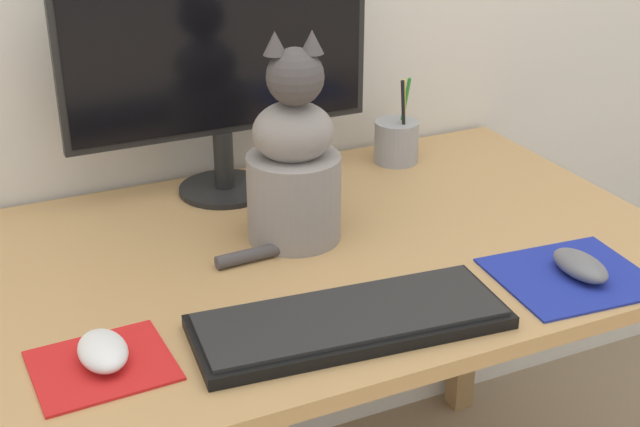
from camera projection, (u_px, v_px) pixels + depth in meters
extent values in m
cube|color=tan|center=(306.00, 256.00, 1.45)|extent=(1.20, 0.74, 0.02)
cube|color=olive|center=(468.00, 283.00, 2.08)|extent=(0.05, 0.05, 0.69)
cylinder|color=black|center=(225.00, 189.00, 1.65)|extent=(0.17, 0.17, 0.01)
cylinder|color=black|center=(224.00, 160.00, 1.63)|extent=(0.04, 0.04, 0.11)
cube|color=black|center=(218.00, 50.00, 1.54)|extent=(0.56, 0.02, 0.30)
cube|color=black|center=(220.00, 51.00, 1.53)|extent=(0.54, 0.00, 0.28)
cube|color=black|center=(350.00, 322.00, 1.22)|extent=(0.45, 0.20, 0.02)
cube|color=black|center=(350.00, 314.00, 1.22)|extent=(0.43, 0.18, 0.01)
cube|color=red|center=(102.00, 366.00, 1.14)|extent=(0.18, 0.16, 0.00)
cube|color=#1E2D9E|center=(571.00, 276.00, 1.35)|extent=(0.24, 0.22, 0.00)
ellipsoid|color=white|center=(103.00, 351.00, 1.14)|extent=(0.06, 0.10, 0.03)
ellipsoid|color=slate|center=(580.00, 266.00, 1.35)|extent=(0.06, 0.11, 0.03)
cylinder|color=gray|center=(295.00, 197.00, 1.45)|extent=(0.19, 0.19, 0.14)
ellipsoid|color=gray|center=(294.00, 132.00, 1.40)|extent=(0.16, 0.14, 0.10)
sphere|color=#474242|center=(294.00, 77.00, 1.35)|extent=(0.11, 0.11, 0.09)
cone|color=#474242|center=(275.00, 43.00, 1.33)|extent=(0.05, 0.05, 0.04)
cone|color=#474242|center=(312.00, 42.00, 1.33)|extent=(0.05, 0.05, 0.04)
cylinder|color=#474242|center=(276.00, 250.00, 1.41)|extent=(0.20, 0.03, 0.02)
cylinder|color=#99999E|center=(396.00, 142.00, 1.77)|extent=(0.09, 0.09, 0.08)
cylinder|color=black|center=(403.00, 115.00, 1.73)|extent=(0.02, 0.01, 0.14)
cylinder|color=green|center=(404.00, 111.00, 1.75)|extent=(0.01, 0.03, 0.14)
cylinder|color=yellow|center=(404.00, 114.00, 1.74)|extent=(0.02, 0.01, 0.14)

